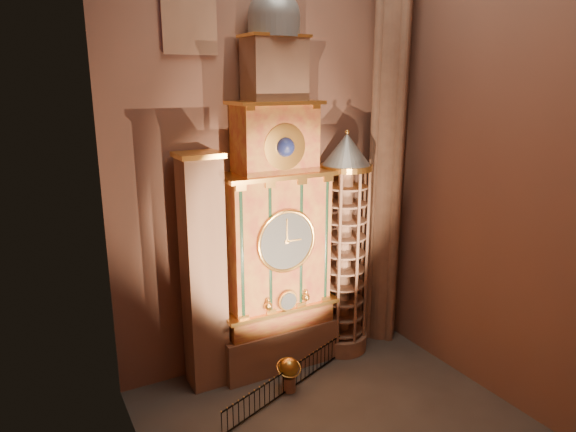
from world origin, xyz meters
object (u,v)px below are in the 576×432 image
astronomical_clock (276,227)px  stair_turret (344,247)px  celestial_globe (289,371)px  iron_railing (288,380)px  portrait_tower (204,273)px

astronomical_clock → stair_turret: size_ratio=1.55×
celestial_globe → iron_railing: celestial_globe is taller
portrait_tower → celestial_globe: (2.81, -2.31, -4.22)m
stair_turret → celestial_globe: bearing=-153.6°
astronomical_clock → portrait_tower: size_ratio=1.64×
celestial_globe → iron_railing: bearing=-137.9°
stair_turret → iron_railing: bearing=-153.3°
astronomical_clock → celestial_globe: (-0.59, -2.29, -5.75)m
iron_railing → portrait_tower: bearing=139.0°
celestial_globe → astronomical_clock: bearing=75.5°
astronomical_clock → portrait_tower: (-3.40, 0.02, -1.53)m
astronomical_clock → portrait_tower: 3.73m
portrait_tower → iron_railing: portrait_tower is taller
astronomical_clock → iron_railing: 6.58m
portrait_tower → iron_railing: 5.84m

